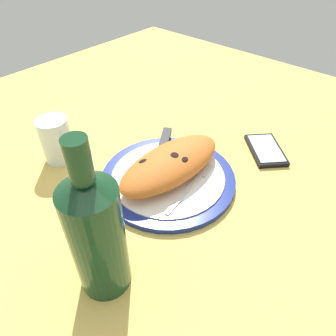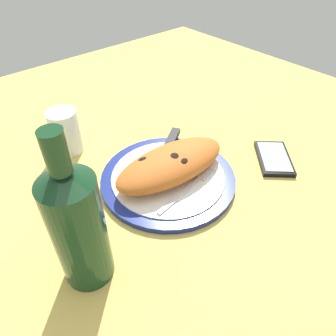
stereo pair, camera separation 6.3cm
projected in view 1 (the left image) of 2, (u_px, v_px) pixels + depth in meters
The scene contains 8 objects.
ground_plane at pixel (168, 186), 66.21cm from camera, with size 150.00×150.00×3.00cm, color #DBB756.
plate at pixel (168, 178), 64.75cm from camera, with size 27.84×27.84×1.55cm.
calzone at pixel (172, 164), 62.82cm from camera, with size 25.83×12.92×5.34cm.
fork at pixel (194, 183), 62.19cm from camera, with size 16.60×3.71×0.40cm.
knife at pixel (163, 148), 70.62cm from camera, with size 18.80×12.99×1.20cm.
smartphone at pixel (266, 150), 72.45cm from camera, with size 13.14×13.33×1.16cm.
water_glass at pixel (57, 143), 68.10cm from camera, with size 6.65×6.65×10.20cm.
wine_bottle at pixel (97, 235), 41.27cm from camera, with size 7.59×7.59×26.52cm.
Camera 1 is at (-35.84, -31.49, 44.58)cm, focal length 33.25 mm.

